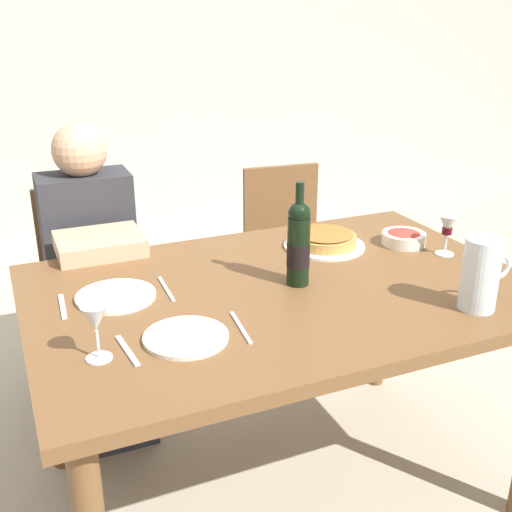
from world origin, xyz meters
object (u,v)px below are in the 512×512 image
at_px(water_pitcher, 480,278).
at_px(chair_left, 89,279).
at_px(dining_table, 282,314).
at_px(diner_left, 96,273).
at_px(baked_tart, 324,240).
at_px(salad_bowl, 404,237).
at_px(dinner_plate_right_setting, 116,296).
at_px(wine_glass_left_diner, 447,228).
at_px(wine_bottle, 299,243).
at_px(dinner_plate_left_setting, 186,337).
at_px(wine_glass_right_diner, 95,321).
at_px(chair_right, 288,250).

height_order(water_pitcher, chair_left, water_pitcher).
bearing_deg(dining_table, diner_left, 123.88).
distance_m(baked_tart, salad_bowl, 0.29).
distance_m(dining_table, diner_left, 0.81).
height_order(dinner_plate_right_setting, chair_left, chair_left).
xyz_separation_m(dining_table, water_pitcher, (0.44, -0.35, 0.18)).
xyz_separation_m(baked_tart, wine_glass_left_diner, (0.34, -0.23, 0.07)).
distance_m(dining_table, wine_bottle, 0.23).
xyz_separation_m(wine_glass_left_diner, dinner_plate_left_setting, (-0.99, -0.21, -0.09)).
distance_m(salad_bowl, dinner_plate_right_setting, 1.03).
height_order(wine_glass_right_diner, diner_left, diner_left).
xyz_separation_m(water_pitcher, dinner_plate_left_setting, (-0.80, 0.15, -0.09)).
relative_size(dining_table, chair_right, 1.72).
xyz_separation_m(wine_bottle, salad_bowl, (0.50, 0.16, -0.11)).
height_order(baked_tart, dinner_plate_left_setting, baked_tart).
bearing_deg(dinner_plate_right_setting, dinner_plate_left_setting, -70.13).
relative_size(wine_bottle, water_pitcher, 1.55).
relative_size(diner_left, chair_right, 1.33).
bearing_deg(chair_left, chair_right, 178.78).
relative_size(chair_left, chair_right, 1.00).
bearing_deg(diner_left, wine_bottle, 127.21).
xyz_separation_m(dinner_plate_right_setting, chair_left, (0.03, 0.79, -0.27)).
bearing_deg(diner_left, dining_table, 124.28).
bearing_deg(chair_right, salad_bowl, 102.43).
relative_size(wine_bottle, diner_left, 0.28).
relative_size(dinner_plate_right_setting, chair_left, 0.27).
distance_m(baked_tart, wine_glass_right_diner, 0.98).
height_order(chair_left, chair_right, same).
distance_m(dinner_plate_left_setting, dinner_plate_right_setting, 0.33).
bearing_deg(wine_glass_right_diner, chair_left, 83.07).
height_order(dining_table, wine_glass_right_diner, wine_glass_right_diner).
height_order(baked_tart, wine_glass_right_diner, wine_glass_right_diner).
xyz_separation_m(baked_tart, wine_glass_right_diner, (-0.87, -0.45, 0.07)).
bearing_deg(wine_bottle, wine_glass_right_diner, -162.22).
bearing_deg(wine_glass_right_diner, wine_glass_left_diner, 10.44).
bearing_deg(salad_bowl, dinner_plate_right_setting, -177.89).
height_order(wine_bottle, salad_bowl, wine_bottle).
bearing_deg(salad_bowl, dinner_plate_left_setting, -159.03).
bearing_deg(baked_tart, dinner_plate_left_setting, -145.77).
relative_size(wine_glass_right_diner, dinner_plate_left_setting, 0.65).
relative_size(salad_bowl, dinner_plate_right_setting, 0.67).
height_order(wine_glass_left_diner, chair_left, wine_glass_left_diner).
xyz_separation_m(salad_bowl, dinner_plate_left_setting, (-0.92, -0.35, -0.02)).
height_order(water_pitcher, wine_glass_left_diner, water_pitcher).
bearing_deg(chair_left, diner_left, 90.07).
bearing_deg(baked_tart, wine_bottle, -133.22).
height_order(diner_left, chair_right, diner_left).
height_order(dining_table, wine_glass_left_diner, wine_glass_left_diner).
distance_m(water_pitcher, wine_glass_right_diner, 1.03).
relative_size(wine_bottle, salad_bowl, 2.07).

